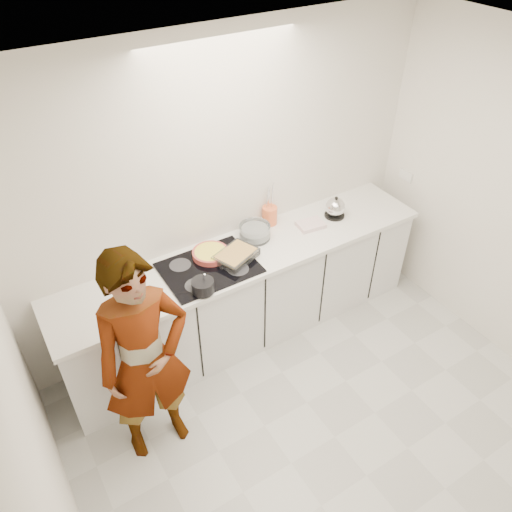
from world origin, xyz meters
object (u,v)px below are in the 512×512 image
saucepan (203,286)px  mixing_bowl (255,232)px  tart_dish (211,253)px  cook (146,361)px  hob (209,268)px  utensil_crock (270,215)px  baking_dish (236,255)px  kettle (335,208)px

saucepan → mixing_bowl: 0.78m
tart_dish → cook: (-0.83, -0.68, -0.09)m
hob → saucepan: size_ratio=3.43×
utensil_crock → cook: cook is taller
saucepan → mixing_bowl: (0.68, 0.38, -0.00)m
utensil_crock → cook: bearing=-150.8°
saucepan → utensil_crock: saucepan is taller
mixing_bowl → hob: bearing=-162.9°
hob → utensil_crock: 0.79m
saucepan → baking_dish: (0.39, 0.20, -0.01)m
tart_dish → mixing_bowl: 0.44m
hob → mixing_bowl: mixing_bowl is taller
saucepan → cook: cook is taller
kettle → utensil_crock: 0.59m
tart_dish → kettle: 1.22m
baking_dish → kettle: kettle is taller
saucepan → mixing_bowl: saucepan is taller
baking_dish → utensil_crock: size_ratio=2.42×
hob → saucepan: bearing=-126.2°
baking_dish → utensil_crock: bearing=30.4°
hob → utensil_crock: (0.74, 0.28, 0.07)m
saucepan → cook: (-0.59, -0.34, -0.11)m
saucepan → hob: bearing=53.8°
tart_dish → baking_dish: bearing=-42.3°
utensil_crock → cook: size_ratio=0.09×
hob → tart_dish: tart_dish is taller
baking_dish → cook: cook is taller
hob → tart_dish: bearing=56.9°
mixing_bowl → cook: 1.46m
baking_dish → mixing_bowl: size_ratio=1.25×
saucepan → utensil_crock: bearing=28.9°
hob → saucepan: 0.28m
baking_dish → kettle: size_ratio=1.92×
kettle → cook: cook is taller
tart_dish → kettle: bearing=-2.6°
saucepan → utensil_crock: (0.90, 0.50, 0.02)m
tart_dish → saucepan: (-0.24, -0.34, 0.02)m
kettle → tart_dish: bearing=177.4°
saucepan → kettle: 1.48m
kettle → utensil_crock: kettle is taller
cook → hob: bearing=36.5°
tart_dish → mixing_bowl: mixing_bowl is taller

